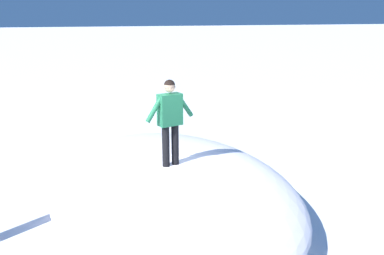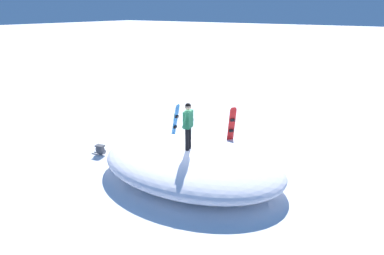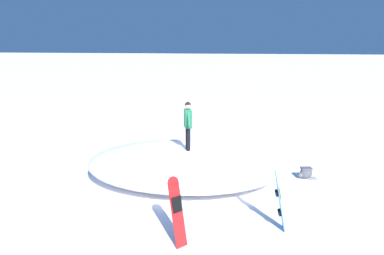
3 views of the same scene
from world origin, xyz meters
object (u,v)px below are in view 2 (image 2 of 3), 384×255
at_px(snowboarder_standing, 188,122).
at_px(snowboard_secondary_upright, 232,123).
at_px(snowboard_primary_upright, 176,120).
at_px(backpack_near, 100,150).

relative_size(snowboarder_standing, snowboard_secondary_upright, 1.01).
bearing_deg(snowboard_primary_upright, snowboarder_standing, 133.41).
xyz_separation_m(snowboarder_standing, snowboard_secondary_upright, (0.37, -3.86, -1.15)).
bearing_deg(snowboard_secondary_upright, backpack_near, 50.28).
xyz_separation_m(snowboard_secondary_upright, backpack_near, (3.61, 4.35, -0.63)).
relative_size(snowboard_primary_upright, backpack_near, 2.42).
height_order(snowboarder_standing, snowboard_primary_upright, snowboarder_standing).
distance_m(snowboard_secondary_upright, backpack_near, 5.69).
distance_m(snowboard_primary_upright, snowboard_secondary_upright, 2.55).
bearing_deg(snowboard_primary_upright, backpack_near, 69.67).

